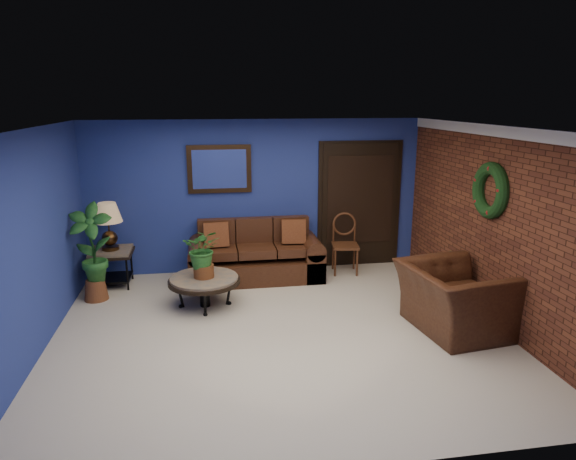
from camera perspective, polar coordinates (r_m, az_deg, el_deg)
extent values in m
plane|color=beige|center=(6.50, -0.98, -11.27)|extent=(5.50, 5.50, 0.00)
cube|color=navy|center=(8.49, -3.48, 3.76)|extent=(5.50, 0.04, 2.50)
cube|color=navy|center=(6.30, -26.61, -1.56)|extent=(0.04, 5.00, 2.50)
cube|color=brown|center=(7.00, 21.85, 0.41)|extent=(0.04, 5.00, 2.50)
cube|color=white|center=(5.87, -1.09, 11.30)|extent=(5.50, 5.00, 0.02)
cube|color=white|center=(6.81, 22.57, 10.07)|extent=(0.03, 5.00, 0.14)
cube|color=#3E2713|center=(8.33, -7.63, 6.73)|extent=(1.02, 0.06, 0.77)
cube|color=black|center=(8.84, 7.93, 2.76)|extent=(1.44, 0.06, 2.18)
torus|color=black|center=(6.92, 21.56, 4.11)|extent=(0.16, 0.72, 0.72)
cube|color=#432513|center=(8.27, -3.60, -4.26)|extent=(2.11, 0.91, 0.34)
cube|color=#432513|center=(8.49, -3.86, -1.53)|extent=(1.80, 0.25, 0.86)
cube|color=#432513|center=(8.08, -7.83, -2.42)|extent=(0.58, 0.62, 0.13)
cube|color=#432513|center=(8.12, -3.59, -2.24)|extent=(0.58, 0.62, 0.13)
cube|color=#432513|center=(8.20, 0.59, -2.05)|extent=(0.58, 0.62, 0.13)
cube|color=#432513|center=(8.22, -9.88, -4.09)|extent=(0.31, 0.91, 0.48)
cube|color=#432513|center=(8.38, 2.54, -3.51)|extent=(0.31, 0.91, 0.48)
cube|color=brown|center=(8.05, -8.00, -0.55)|extent=(0.38, 0.11, 0.38)
cube|color=brown|center=(8.16, 0.64, -0.20)|extent=(0.38, 0.11, 0.38)
cylinder|color=#56514C|center=(7.21, -9.30, -5.37)|extent=(0.94, 0.94, 0.05)
cylinder|color=black|center=(7.22, -9.29, -5.63)|extent=(0.99, 0.99, 0.05)
cylinder|color=black|center=(7.28, -9.24, -6.95)|extent=(0.14, 0.14, 0.38)
cube|color=#56514C|center=(8.30, -19.08, -2.23)|extent=(0.60, 0.60, 0.05)
cube|color=black|center=(8.31, -19.05, -2.50)|extent=(0.63, 0.63, 0.04)
cube|color=black|center=(8.43, -18.83, -5.05)|extent=(0.54, 0.54, 0.03)
cylinder|color=black|center=(8.19, -20.93, -4.64)|extent=(0.03, 0.03, 0.55)
cylinder|color=black|center=(8.10, -17.45, -4.55)|extent=(0.03, 0.03, 0.55)
cylinder|color=black|center=(8.66, -20.30, -3.57)|extent=(0.03, 0.03, 0.55)
cylinder|color=black|center=(8.58, -17.01, -3.47)|extent=(0.03, 0.03, 0.55)
cylinder|color=#3E2713|center=(8.29, -19.11, -1.89)|extent=(0.25, 0.25, 0.05)
sphere|color=#3E2713|center=(8.25, -19.18, -1.05)|extent=(0.23, 0.23, 0.23)
cylinder|color=#3E2713|center=(8.21, -19.29, 0.24)|extent=(0.03, 0.03, 0.30)
cone|color=tan|center=(8.16, -19.41, 1.68)|extent=(0.42, 0.42, 0.30)
cube|color=#582D19|center=(8.50, 6.37, -1.76)|extent=(0.48, 0.48, 0.04)
torus|color=#582D19|center=(8.59, 6.27, 0.68)|extent=(0.40, 0.10, 0.40)
cylinder|color=#582D19|center=(8.38, 5.26, -3.70)|extent=(0.03, 0.03, 0.44)
cylinder|color=#582D19|center=(8.42, 7.68, -3.67)|extent=(0.03, 0.03, 0.44)
cylinder|color=#582D19|center=(8.72, 5.01, -2.97)|extent=(0.03, 0.03, 0.44)
cylinder|color=#582D19|center=(8.76, 7.34, -2.94)|extent=(0.03, 0.03, 0.44)
imported|color=#432513|center=(6.73, 17.96, -7.31)|extent=(1.26, 1.39, 0.82)
cylinder|color=brown|center=(7.17, -9.34, -4.51)|extent=(0.28, 0.28, 0.18)
imported|color=#174B1C|center=(7.07, -9.45, -2.05)|extent=(0.56, 0.50, 0.56)
cylinder|color=brown|center=(7.64, 16.20, -7.03)|extent=(0.26, 0.26, 0.20)
imported|color=#174B1C|center=(7.51, 16.40, -4.39)|extent=(0.42, 0.37, 0.64)
cylinder|color=brown|center=(7.93, -20.56, -6.21)|extent=(0.34, 0.34, 0.30)
imported|color=#174B1C|center=(7.72, -21.01, -1.48)|extent=(0.67, 0.50, 1.16)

